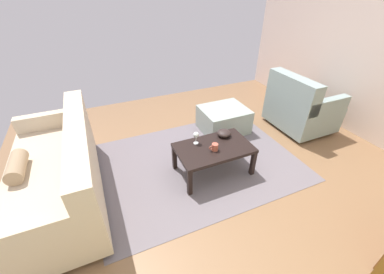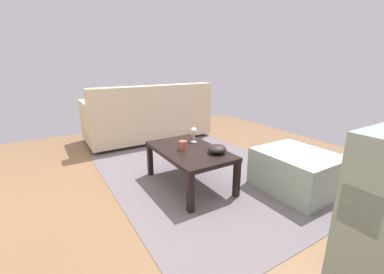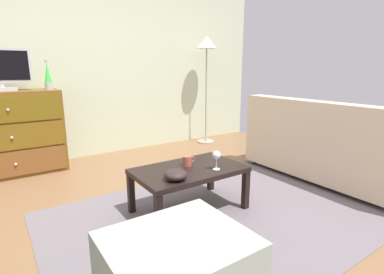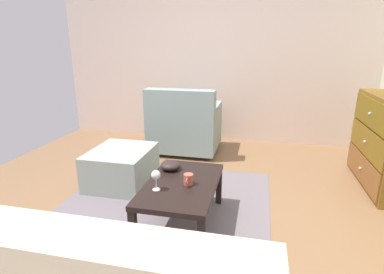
{
  "view_description": "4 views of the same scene",
  "coord_description": "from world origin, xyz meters",
  "px_view_note": "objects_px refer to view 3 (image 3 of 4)",
  "views": [
    {
      "loc": [
        1.24,
        2.04,
        2.06
      ],
      "look_at": [
        0.28,
        -0.16,
        0.45
      ],
      "focal_mm": 22.34,
      "sensor_mm": 36.0,
      "label": 1
    },
    {
      "loc": [
        -1.88,
        1.22,
        1.19
      ],
      "look_at": [
        -0.08,
        0.11,
        0.55
      ],
      "focal_mm": 23.46,
      "sensor_mm": 36.0,
      "label": 2
    },
    {
      "loc": [
        -1.2,
        -1.9,
        1.19
      ],
      "look_at": [
        0.19,
        0.15,
        0.61
      ],
      "focal_mm": 27.56,
      "sensor_mm": 36.0,
      "label": 3
    },
    {
      "loc": [
        2.21,
        0.6,
        1.43
      ],
      "look_at": [
        -0.14,
        0.07,
        0.69
      ],
      "focal_mm": 28.43,
      "sensor_mm": 36.0,
      "label": 4
    }
  ],
  "objects_px": {
    "coffee_table": "(189,173)",
    "mug": "(187,161)",
    "dresser": "(10,134)",
    "lava_lamp": "(48,77)",
    "standing_lamp": "(207,53)",
    "ottoman": "(178,271)",
    "bowl_decorative": "(176,175)",
    "couch_large": "(333,149)",
    "wine_glass": "(217,156)"
  },
  "relations": [
    {
      "from": "coffee_table",
      "to": "mug",
      "type": "height_order",
      "value": "mug"
    },
    {
      "from": "dresser",
      "to": "lava_lamp",
      "type": "distance_m",
      "value": 0.76
    },
    {
      "from": "lava_lamp",
      "to": "standing_lamp",
      "type": "distance_m",
      "value": 2.29
    },
    {
      "from": "lava_lamp",
      "to": "ottoman",
      "type": "bearing_deg",
      "value": -87.89
    },
    {
      "from": "dresser",
      "to": "ottoman",
      "type": "bearing_deg",
      "value": -78.69
    },
    {
      "from": "mug",
      "to": "dresser",
      "type": "bearing_deg",
      "value": 122.98
    },
    {
      "from": "mug",
      "to": "standing_lamp",
      "type": "height_order",
      "value": "standing_lamp"
    },
    {
      "from": "ottoman",
      "to": "standing_lamp",
      "type": "xyz_separation_m",
      "value": [
        2.17,
        2.65,
        1.23
      ]
    },
    {
      "from": "bowl_decorative",
      "to": "lava_lamp",
      "type": "bearing_deg",
      "value": 103.69
    },
    {
      "from": "bowl_decorative",
      "to": "couch_large",
      "type": "xyz_separation_m",
      "value": [
        1.91,
        -0.11,
        -0.08
      ]
    },
    {
      "from": "wine_glass",
      "to": "mug",
      "type": "height_order",
      "value": "wine_glass"
    },
    {
      "from": "lava_lamp",
      "to": "mug",
      "type": "relative_size",
      "value": 2.89
    },
    {
      "from": "ottoman",
      "to": "dresser",
      "type": "bearing_deg",
      "value": 101.31
    },
    {
      "from": "coffee_table",
      "to": "ottoman",
      "type": "xyz_separation_m",
      "value": [
        -0.62,
        -0.82,
        -0.14
      ]
    },
    {
      "from": "dresser",
      "to": "couch_large",
      "type": "xyz_separation_m",
      "value": [
        2.84,
        -2.15,
        -0.13
      ]
    },
    {
      "from": "lava_lamp",
      "to": "bowl_decorative",
      "type": "distance_m",
      "value": 2.17
    },
    {
      "from": "dresser",
      "to": "ottoman",
      "type": "xyz_separation_m",
      "value": [
        0.54,
        -2.7,
        -0.28
      ]
    },
    {
      "from": "ottoman",
      "to": "standing_lamp",
      "type": "height_order",
      "value": "standing_lamp"
    },
    {
      "from": "wine_glass",
      "to": "ottoman",
      "type": "xyz_separation_m",
      "value": [
        -0.78,
        -0.67,
        -0.31
      ]
    },
    {
      "from": "coffee_table",
      "to": "couch_large",
      "type": "xyz_separation_m",
      "value": [
        1.69,
        -0.27,
        0.01
      ]
    },
    {
      "from": "dresser",
      "to": "coffee_table",
      "type": "relative_size",
      "value": 1.2
    },
    {
      "from": "bowl_decorative",
      "to": "dresser",
      "type": "bearing_deg",
      "value": 114.47
    },
    {
      "from": "wine_glass",
      "to": "mug",
      "type": "relative_size",
      "value": 1.38
    },
    {
      "from": "bowl_decorative",
      "to": "standing_lamp",
      "type": "relative_size",
      "value": 0.11
    },
    {
      "from": "wine_glass",
      "to": "mug",
      "type": "distance_m",
      "value": 0.27
    },
    {
      "from": "bowl_decorative",
      "to": "couch_large",
      "type": "distance_m",
      "value": 1.92
    },
    {
      "from": "wine_glass",
      "to": "ottoman",
      "type": "relative_size",
      "value": 0.22
    },
    {
      "from": "lava_lamp",
      "to": "standing_lamp",
      "type": "height_order",
      "value": "standing_lamp"
    },
    {
      "from": "bowl_decorative",
      "to": "wine_glass",
      "type": "bearing_deg",
      "value": 1.19
    },
    {
      "from": "couch_large",
      "to": "lava_lamp",
      "type": "bearing_deg",
      "value": 138.75
    },
    {
      "from": "coffee_table",
      "to": "wine_glass",
      "type": "relative_size",
      "value": 5.74
    },
    {
      "from": "wine_glass",
      "to": "bowl_decorative",
      "type": "relative_size",
      "value": 0.9
    },
    {
      "from": "wine_glass",
      "to": "mug",
      "type": "bearing_deg",
      "value": 123.69
    },
    {
      "from": "ottoman",
      "to": "standing_lamp",
      "type": "relative_size",
      "value": 0.42
    },
    {
      "from": "dresser",
      "to": "bowl_decorative",
      "type": "relative_size",
      "value": 6.22
    },
    {
      "from": "dresser",
      "to": "mug",
      "type": "bearing_deg",
      "value": -57.02
    },
    {
      "from": "standing_lamp",
      "to": "lava_lamp",
      "type": "bearing_deg",
      "value": 179.87
    },
    {
      "from": "dresser",
      "to": "couch_large",
      "type": "distance_m",
      "value": 3.57
    },
    {
      "from": "couch_large",
      "to": "mug",
      "type": "bearing_deg",
      "value": 168.85
    },
    {
      "from": "mug",
      "to": "standing_lamp",
      "type": "xyz_separation_m",
      "value": [
        1.53,
        1.77,
        1.0
      ]
    },
    {
      "from": "dresser",
      "to": "standing_lamp",
      "type": "xyz_separation_m",
      "value": [
        2.71,
        -0.05,
        0.95
      ]
    },
    {
      "from": "coffee_table",
      "to": "standing_lamp",
      "type": "xyz_separation_m",
      "value": [
        1.55,
        1.83,
        1.09
      ]
    },
    {
      "from": "wine_glass",
      "to": "standing_lamp",
      "type": "xyz_separation_m",
      "value": [
        1.38,
        1.99,
        0.92
      ]
    },
    {
      "from": "coffee_table",
      "to": "bowl_decorative",
      "type": "bearing_deg",
      "value": -144.65
    },
    {
      "from": "bowl_decorative",
      "to": "ottoman",
      "type": "xyz_separation_m",
      "value": [
        -0.39,
        -0.66,
        -0.23
      ]
    },
    {
      "from": "couch_large",
      "to": "ottoman",
      "type": "distance_m",
      "value": 2.37
    },
    {
      "from": "wine_glass",
      "to": "dresser",
      "type": "bearing_deg",
      "value": 123.05
    },
    {
      "from": "standing_lamp",
      "to": "bowl_decorative",
      "type": "bearing_deg",
      "value": -131.72
    },
    {
      "from": "lava_lamp",
      "to": "ottoman",
      "type": "relative_size",
      "value": 0.47
    },
    {
      "from": "dresser",
      "to": "mug",
      "type": "xyz_separation_m",
      "value": [
        1.18,
        -1.82,
        -0.05
      ]
    }
  ]
}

